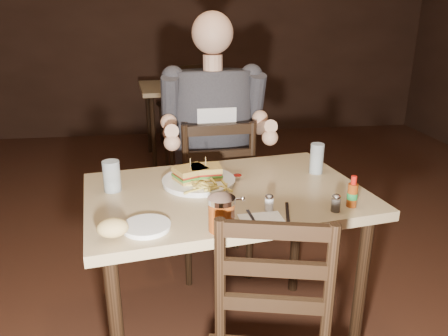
{
  "coord_description": "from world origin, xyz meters",
  "views": [
    {
      "loc": [
        -0.24,
        -1.92,
        1.46
      ],
      "look_at": [
        -0.01,
        -0.24,
        0.85
      ],
      "focal_mm": 35.0,
      "sensor_mm": 36.0,
      "label": 1
    }
  ],
  "objects": [
    {
      "name": "room_shell",
      "position": [
        0.0,
        0.0,
        1.4
      ],
      "size": [
        7.0,
        7.0,
        7.0
      ],
      "color": "black",
      "rests_on": "ground"
    },
    {
      "name": "main_table",
      "position": [
        -0.01,
        -0.29,
        0.68
      ],
      "size": [
        1.21,
        0.9,
        0.77
      ],
      "rotation": [
        0.0,
        0.0,
        0.15
      ],
      "color": "tan",
      "rests_on": "ground"
    },
    {
      "name": "bg_table",
      "position": [
        -0.07,
        2.44,
        0.68
      ],
      "size": [
        0.87,
        0.87,
        0.77
      ],
      "rotation": [
        0.0,
        0.0,
        0.09
      ],
      "color": "tan",
      "rests_on": "ground"
    },
    {
      "name": "chair_far",
      "position": [
        0.02,
        0.38,
        0.46
      ],
      "size": [
        0.45,
        0.49,
        0.93
      ],
      "primitive_type": null,
      "rotation": [
        0.0,
        0.0,
        3.19
      ],
      "color": "black",
      "rests_on": "ground"
    },
    {
      "name": "bg_chair_far",
      "position": [
        -0.07,
        2.99,
        0.46
      ],
      "size": [
        0.55,
        0.58,
        0.93
      ],
      "primitive_type": null,
      "rotation": [
        0.0,
        0.0,
        3.46
      ],
      "color": "black",
      "rests_on": "ground"
    },
    {
      "name": "bg_chair_near",
      "position": [
        -0.07,
        1.89,
        0.41
      ],
      "size": [
        0.44,
        0.47,
        0.83
      ],
      "primitive_type": null,
      "rotation": [
        0.0,
        0.0,
        0.15
      ],
      "color": "black",
      "rests_on": "ground"
    },
    {
      "name": "diner",
      "position": [
        0.02,
        0.33,
        0.97
      ],
      "size": [
        0.59,
        0.47,
        0.98
      ],
      "primitive_type": null,
      "rotation": [
        0.0,
        0.0,
        0.05
      ],
      "color": "#333339",
      "rests_on": "chair_far"
    },
    {
      "name": "dinner_plate",
      "position": [
        -0.11,
        -0.21,
        0.78
      ],
      "size": [
        0.34,
        0.34,
        0.02
      ],
      "primitive_type": "cylinder",
      "rotation": [
        0.0,
        0.0,
        0.15
      ],
      "color": "white",
      "rests_on": "main_table"
    },
    {
      "name": "sandwich_left",
      "position": [
        -0.14,
        -0.21,
        0.84
      ],
      "size": [
        0.16,
        0.15,
        0.1
      ],
      "primitive_type": null,
      "rotation": [
        0.0,
        0.0,
        0.43
      ],
      "color": "gold",
      "rests_on": "dinner_plate"
    },
    {
      "name": "sandwich_right",
      "position": [
        -0.08,
        -0.2,
        0.84
      ],
      "size": [
        0.13,
        0.11,
        0.11
      ],
      "primitive_type": null,
      "rotation": [
        0.0,
        0.0,
        0.04
      ],
      "color": "gold",
      "rests_on": "dinner_plate"
    },
    {
      "name": "fries_pile",
      "position": [
        -0.08,
        -0.31,
        0.81
      ],
      "size": [
        0.25,
        0.19,
        0.04
      ],
      "primitive_type": null,
      "rotation": [
        0.0,
        0.0,
        0.15
      ],
      "color": "#D2BE59",
      "rests_on": "dinner_plate"
    },
    {
      "name": "ketchup_dollop",
      "position": [
        0.06,
        -0.18,
        0.79
      ],
      "size": [
        0.04,
        0.04,
        0.01
      ],
      "primitive_type": "ellipsoid",
      "rotation": [
        0.0,
        0.0,
        0.15
      ],
      "color": "maroon",
      "rests_on": "dinner_plate"
    },
    {
      "name": "glass_left",
      "position": [
        -0.46,
        -0.23,
        0.83
      ],
      "size": [
        0.08,
        0.08,
        0.13
      ],
      "primitive_type": "cylinder",
      "rotation": [
        0.0,
        0.0,
        0.15
      ],
      "color": "silver",
      "rests_on": "main_table"
    },
    {
      "name": "glass_right",
      "position": [
        0.42,
        -0.14,
        0.84
      ],
      "size": [
        0.07,
        0.07,
        0.14
      ],
      "primitive_type": "cylinder",
      "rotation": [
        0.0,
        0.0,
        0.15
      ],
      "color": "silver",
      "rests_on": "main_table"
    },
    {
      "name": "hot_sauce",
      "position": [
        0.44,
        -0.51,
        0.83
      ],
      "size": [
        0.04,
        0.04,
        0.12
      ],
      "primitive_type": null,
      "rotation": [
        0.0,
        0.0,
        0.15
      ],
      "color": "maroon",
      "rests_on": "main_table"
    },
    {
      "name": "salt_shaker",
      "position": [
        0.12,
        -0.5,
        0.8
      ],
      "size": [
        0.04,
        0.04,
        0.06
      ],
      "primitive_type": null,
      "rotation": [
        0.0,
        0.0,
        0.15
      ],
      "color": "white",
      "rests_on": "main_table"
    },
    {
      "name": "pepper_shaker",
      "position": [
        0.36,
        -0.54,
        0.8
      ],
      "size": [
        0.04,
        0.04,
        0.06
      ],
      "primitive_type": null,
      "rotation": [
        0.0,
        0.0,
        0.15
      ],
      "color": "#38332D",
      "rests_on": "main_table"
    },
    {
      "name": "syrup_dispenser",
      "position": [
        -0.07,
        -0.63,
        0.83
      ],
      "size": [
        0.11,
        0.11,
        0.12
      ],
      "primitive_type": null,
      "rotation": [
        0.0,
        0.0,
        0.15
      ],
      "color": "maroon",
      "rests_on": "main_table"
    },
    {
      "name": "napkin",
      "position": [
        0.08,
        -0.59,
        0.77
      ],
      "size": [
        0.16,
        0.15,
        0.0
      ],
      "primitive_type": "cube",
      "rotation": [
        0.0,
        0.0,
        0.06
      ],
      "color": "white",
      "rests_on": "main_table"
    },
    {
      "name": "knife",
      "position": [
        0.05,
        -0.59,
        0.78
      ],
      "size": [
        0.02,
        0.19,
        0.0
      ],
      "primitive_type": "cube",
      "rotation": [
        0.0,
        0.0,
        0.06
      ],
      "color": "silver",
      "rests_on": "napkin"
    },
    {
      "name": "fork",
      "position": [
        0.18,
        -0.54,
        0.78
      ],
      "size": [
        0.05,
        0.16,
        0.01
      ],
      "primitive_type": "cube",
      "rotation": [
        0.0,
        0.0,
        -0.24
      ],
      "color": "silver",
      "rests_on": "napkin"
    },
    {
      "name": "side_plate",
      "position": [
        -0.32,
        -0.59,
        0.78
      ],
      "size": [
        0.18,
        0.18,
        0.01
      ],
      "primitive_type": "cylinder",
      "rotation": [
        0.0,
        0.0,
        0.15
      ],
      "color": "white",
      "rests_on": "main_table"
    },
    {
      "name": "bread_roll",
      "position": [
        -0.42,
        -0.65,
        0.81
      ],
      "size": [
        0.11,
        0.1,
        0.06
      ],
      "primitive_type": "ellipsoid",
      "rotation": [
        0.0,
        0.0,
        0.15
      ],
      "color": "tan",
      "rests_on": "side_plate"
    }
  ]
}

